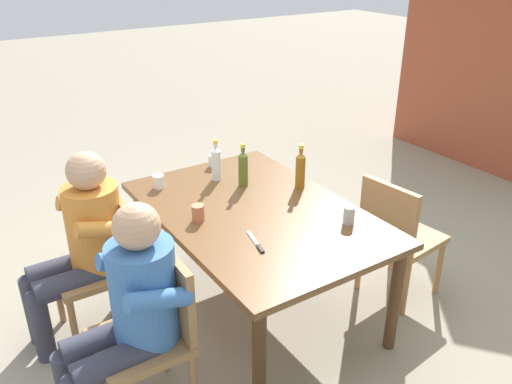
{
  "coord_description": "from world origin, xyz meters",
  "views": [
    {
      "loc": [
        2.37,
        -1.55,
        2.22
      ],
      "look_at": [
        0.0,
        0.0,
        0.86
      ],
      "focal_mm": 36.91,
      "sensor_mm": 36.0,
      "label": 1
    }
  ],
  "objects_px": {
    "dining_table": "(256,221)",
    "bottle_clear": "(216,163)",
    "chair_far_right": "(396,233)",
    "cup_white": "(159,182)",
    "person_in_plaid_shirt": "(129,307)",
    "cup_steel": "(349,215)",
    "cup_glass": "(214,161)",
    "chair_near_right": "(154,327)",
    "bottle_amber": "(300,169)",
    "table_knife": "(256,243)",
    "bottle_olive": "(243,168)",
    "person_in_white_shirt": "(82,239)",
    "cup_terracotta": "(198,213)",
    "chair_near_left": "(105,258)"
  },
  "relations": [
    {
      "from": "bottle_clear",
      "to": "cup_steel",
      "type": "relative_size",
      "value": 2.77
    },
    {
      "from": "person_in_white_shirt",
      "to": "cup_terracotta",
      "type": "relative_size",
      "value": 11.96
    },
    {
      "from": "chair_far_right",
      "to": "bottle_olive",
      "type": "distance_m",
      "value": 1.09
    },
    {
      "from": "cup_white",
      "to": "cup_terracotta",
      "type": "distance_m",
      "value": 0.54
    },
    {
      "from": "person_in_plaid_shirt",
      "to": "cup_terracotta",
      "type": "height_order",
      "value": "person_in_plaid_shirt"
    },
    {
      "from": "chair_far_right",
      "to": "cup_steel",
      "type": "xyz_separation_m",
      "value": [
        0.05,
        -0.49,
        0.3
      ]
    },
    {
      "from": "dining_table",
      "to": "person_in_white_shirt",
      "type": "distance_m",
      "value": 1.03
    },
    {
      "from": "bottle_amber",
      "to": "table_knife",
      "type": "relative_size",
      "value": 1.26
    },
    {
      "from": "dining_table",
      "to": "bottle_clear",
      "type": "bearing_deg",
      "value": 177.9
    },
    {
      "from": "bottle_clear",
      "to": "cup_steel",
      "type": "height_order",
      "value": "bottle_clear"
    },
    {
      "from": "bottle_clear",
      "to": "cup_glass",
      "type": "xyz_separation_m",
      "value": [
        -0.22,
        0.1,
        -0.08
      ]
    },
    {
      "from": "bottle_amber",
      "to": "table_knife",
      "type": "distance_m",
      "value": 0.78
    },
    {
      "from": "chair_far_right",
      "to": "cup_terracotta",
      "type": "xyz_separation_m",
      "value": [
        -0.45,
        -1.2,
        0.3
      ]
    },
    {
      "from": "cup_white",
      "to": "table_knife",
      "type": "distance_m",
      "value": 0.96
    },
    {
      "from": "bottle_clear",
      "to": "cup_glass",
      "type": "height_order",
      "value": "bottle_clear"
    },
    {
      "from": "person_in_plaid_shirt",
      "to": "table_knife",
      "type": "xyz_separation_m",
      "value": [
        -0.04,
        0.74,
        0.09
      ]
    },
    {
      "from": "person_in_plaid_shirt",
      "to": "cup_white",
      "type": "height_order",
      "value": "person_in_plaid_shirt"
    },
    {
      "from": "bottle_amber",
      "to": "person_in_white_shirt",
      "type": "bearing_deg",
      "value": -100.79
    },
    {
      "from": "person_in_white_shirt",
      "to": "cup_steel",
      "type": "distance_m",
      "value": 1.55
    },
    {
      "from": "chair_near_right",
      "to": "chair_far_right",
      "type": "relative_size",
      "value": 1.0
    },
    {
      "from": "chair_near_right",
      "to": "bottle_olive",
      "type": "distance_m",
      "value": 1.26
    },
    {
      "from": "chair_near_left",
      "to": "bottle_olive",
      "type": "bearing_deg",
      "value": 88.2
    },
    {
      "from": "bottle_clear",
      "to": "cup_steel",
      "type": "xyz_separation_m",
      "value": [
        0.95,
        0.34,
        -0.07
      ]
    },
    {
      "from": "table_knife",
      "to": "chair_far_right",
      "type": "bearing_deg",
      "value": 87.48
    },
    {
      "from": "person_in_white_shirt",
      "to": "chair_near_right",
      "type": "bearing_deg",
      "value": 8.34
    },
    {
      "from": "dining_table",
      "to": "cup_glass",
      "type": "relative_size",
      "value": 19.27
    },
    {
      "from": "bottle_amber",
      "to": "table_knife",
      "type": "bearing_deg",
      "value": -54.95
    },
    {
      "from": "cup_glass",
      "to": "cup_steel",
      "type": "height_order",
      "value": "cup_steel"
    },
    {
      "from": "chair_far_right",
      "to": "cup_white",
      "type": "xyz_separation_m",
      "value": [
        -1.0,
        -1.21,
        0.29
      ]
    },
    {
      "from": "person_in_white_shirt",
      "to": "cup_glass",
      "type": "xyz_separation_m",
      "value": [
        -0.37,
        1.07,
        0.12
      ]
    },
    {
      "from": "chair_far_right",
      "to": "bottle_olive",
      "type": "relative_size",
      "value": 2.94
    },
    {
      "from": "bottle_amber",
      "to": "cup_terracotta",
      "type": "relative_size",
      "value": 3.05
    },
    {
      "from": "chair_near_right",
      "to": "person_in_white_shirt",
      "type": "relative_size",
      "value": 0.74
    },
    {
      "from": "chair_near_right",
      "to": "bottle_amber",
      "type": "height_order",
      "value": "bottle_amber"
    },
    {
      "from": "chair_far_right",
      "to": "cup_glass",
      "type": "distance_m",
      "value": 1.37
    },
    {
      "from": "bottle_clear",
      "to": "table_knife",
      "type": "distance_m",
      "value": 0.9
    },
    {
      "from": "cup_terracotta",
      "to": "table_knife",
      "type": "bearing_deg",
      "value": 19.1
    },
    {
      "from": "person_in_plaid_shirt",
      "to": "cup_white",
      "type": "xyz_separation_m",
      "value": [
        -0.99,
        0.59,
        0.13
      ]
    },
    {
      "from": "bottle_clear",
      "to": "cup_glass",
      "type": "distance_m",
      "value": 0.25
    },
    {
      "from": "cup_glass",
      "to": "cup_steel",
      "type": "xyz_separation_m",
      "value": [
        1.17,
        0.24,
        0.01
      ]
    },
    {
      "from": "person_in_white_shirt",
      "to": "cup_terracotta",
      "type": "xyz_separation_m",
      "value": [
        0.3,
        0.6,
        0.13
      ]
    },
    {
      "from": "bottle_olive",
      "to": "bottle_clear",
      "type": "distance_m",
      "value": 0.21
    },
    {
      "from": "cup_white",
      "to": "cup_terracotta",
      "type": "xyz_separation_m",
      "value": [
        0.54,
        0.01,
        0.0
      ]
    },
    {
      "from": "person_in_plaid_shirt",
      "to": "cup_terracotta",
      "type": "relative_size",
      "value": 11.96
    },
    {
      "from": "cup_terracotta",
      "to": "dining_table",
      "type": "bearing_deg",
      "value": 78.63
    },
    {
      "from": "dining_table",
      "to": "cup_glass",
      "type": "xyz_separation_m",
      "value": [
        -0.74,
        0.12,
        0.12
      ]
    },
    {
      "from": "cup_terracotta",
      "to": "table_knife",
      "type": "height_order",
      "value": "cup_terracotta"
    },
    {
      "from": "bottle_olive",
      "to": "cup_glass",
      "type": "bearing_deg",
      "value": -179.43
    },
    {
      "from": "bottle_olive",
      "to": "cup_white",
      "type": "xyz_separation_m",
      "value": [
        -0.27,
        -0.49,
        -0.08
      ]
    },
    {
      "from": "bottle_amber",
      "to": "cup_white",
      "type": "height_order",
      "value": "bottle_amber"
    }
  ]
}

